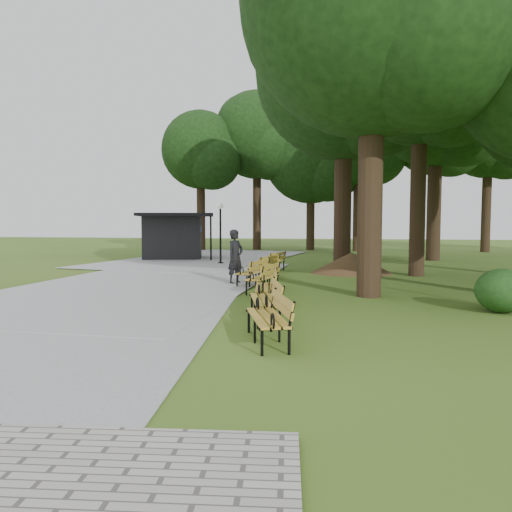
% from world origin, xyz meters
% --- Properties ---
extents(ground, '(100.00, 100.00, 0.00)m').
position_xyz_m(ground, '(0.00, 0.00, 0.00)').
color(ground, '#395919').
rests_on(ground, ground).
extents(path, '(12.00, 38.00, 0.06)m').
position_xyz_m(path, '(-4.00, 3.00, 0.03)').
color(path, '#939396').
rests_on(path, ground).
extents(person, '(0.73, 0.82, 1.88)m').
position_xyz_m(person, '(-0.81, 2.95, 0.94)').
color(person, black).
rests_on(person, ground).
extents(kiosk, '(5.03, 4.64, 2.65)m').
position_xyz_m(kiosk, '(-6.84, 13.58, 1.33)').
color(kiosk, black).
rests_on(kiosk, ground).
extents(lamp_post, '(0.32, 0.32, 3.13)m').
position_xyz_m(lamp_post, '(-3.23, 10.51, 2.25)').
color(lamp_post, black).
rests_on(lamp_post, ground).
extents(dirt_mound, '(2.84, 2.84, 0.87)m').
position_xyz_m(dirt_mound, '(3.22, 7.16, 0.44)').
color(dirt_mound, '#47301C').
rests_on(dirt_mound, ground).
extents(bench_0, '(1.20, 2.00, 0.88)m').
position_xyz_m(bench_0, '(1.46, -4.91, 0.44)').
color(bench_0, '#B68D2A').
rests_on(bench_0, ground).
extents(bench_1, '(1.10, 2.00, 0.88)m').
position_xyz_m(bench_1, '(1.13, -3.01, 0.44)').
color(bench_1, '#B68D2A').
rests_on(bench_1, ground).
extents(bench_2, '(0.90, 1.97, 0.88)m').
position_xyz_m(bench_2, '(0.84, -1.03, 0.44)').
color(bench_2, '#B68D2A').
rests_on(bench_2, ground).
extents(bench_3, '(0.96, 1.98, 0.88)m').
position_xyz_m(bench_3, '(0.41, 1.22, 0.44)').
color(bench_3, '#B68D2A').
rests_on(bench_3, ground).
extents(bench_4, '(1.03, 1.99, 0.88)m').
position_xyz_m(bench_4, '(-0.18, 2.81, 0.44)').
color(bench_4, '#B68D2A').
rests_on(bench_4, ground).
extents(bench_5, '(1.19, 2.00, 0.88)m').
position_xyz_m(bench_5, '(-0.13, 4.90, 0.44)').
color(bench_5, '#B68D2A').
rests_on(bench_5, ground).
extents(bench_6, '(1.11, 2.00, 0.88)m').
position_xyz_m(bench_6, '(-0.10, 7.01, 0.44)').
color(bench_6, '#B68D2A').
rests_on(bench_6, ground).
extents(lawn_tree_0, '(7.45, 7.45, 11.94)m').
position_xyz_m(lawn_tree_0, '(3.55, 0.83, 8.17)').
color(lawn_tree_0, black).
rests_on(lawn_tree_0, ground).
extents(lawn_tree_1, '(5.98, 5.98, 11.10)m').
position_xyz_m(lawn_tree_1, '(5.75, 6.63, 8.06)').
color(lawn_tree_1, black).
rests_on(lawn_tree_1, ground).
extents(lawn_tree_2, '(8.03, 8.03, 12.95)m').
position_xyz_m(lawn_tree_2, '(2.85, 9.17, 8.89)').
color(lawn_tree_2, black).
rests_on(lawn_tree_2, ground).
extents(lawn_tree_4, '(7.18, 7.18, 12.37)m').
position_xyz_m(lawn_tree_4, '(7.92, 14.99, 8.72)').
color(lawn_tree_4, black).
rests_on(lawn_tree_4, ground).
extents(tree_backdrop, '(36.45, 9.68, 16.36)m').
position_xyz_m(tree_backdrop, '(6.91, 23.19, 8.18)').
color(tree_backdrop, black).
rests_on(tree_backdrop, ground).
extents(shrub_0, '(1.22, 1.22, 1.04)m').
position_xyz_m(shrub_0, '(6.50, -1.16, 0.00)').
color(shrub_0, '#193D14').
rests_on(shrub_0, ground).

